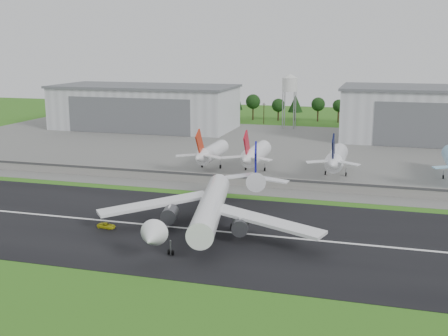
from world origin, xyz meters
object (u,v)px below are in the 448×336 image
(parked_jet_red_a, at_px, (210,153))
(ground_vehicle, at_px, (106,226))
(main_airliner, at_px, (210,212))
(parked_jet_red_b, at_px, (254,154))
(parked_jet_navy, at_px, (336,159))

(parked_jet_red_a, bearing_deg, ground_vehicle, -93.27)
(ground_vehicle, relative_size, parked_jet_red_a, 0.15)
(main_airliner, bearing_deg, ground_vehicle, -0.40)
(parked_jet_red_b, bearing_deg, main_airliner, -86.11)
(parked_jet_red_b, relative_size, parked_jet_navy, 1.00)
(parked_jet_navy, bearing_deg, parked_jet_red_a, -179.94)
(main_airliner, bearing_deg, parked_jet_navy, -120.94)
(main_airliner, relative_size, parked_jet_red_a, 1.88)
(parked_jet_red_a, xyz_separation_m, parked_jet_red_b, (16.50, 0.04, 0.24))
(ground_vehicle, height_order, parked_jet_red_b, parked_jet_red_b)
(ground_vehicle, height_order, parked_jet_red_a, parked_jet_red_a)
(ground_vehicle, xyz_separation_m, parked_jet_red_b, (20.60, 71.87, 5.50))
(parked_jet_navy, bearing_deg, ground_vehicle, -124.28)
(main_airliner, bearing_deg, parked_jet_red_b, -97.47)
(ground_vehicle, bearing_deg, main_airliner, -71.39)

